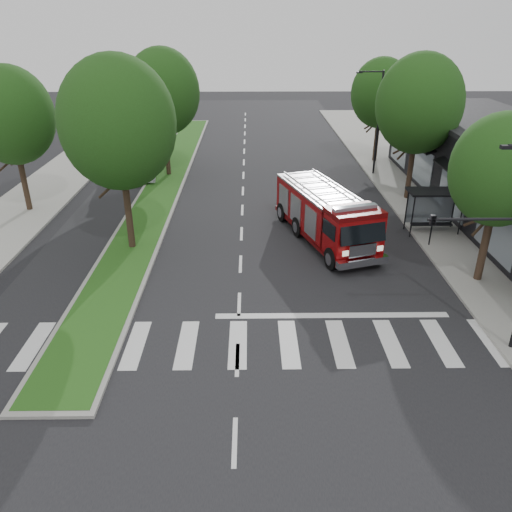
% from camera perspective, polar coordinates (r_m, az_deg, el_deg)
% --- Properties ---
extents(ground, '(140.00, 140.00, 0.00)m').
position_cam_1_polar(ground, '(22.37, -1.93, -5.52)').
color(ground, black).
rests_on(ground, ground).
extents(sidewalk_right, '(5.00, 80.00, 0.15)m').
position_cam_1_polar(sidewalk_right, '(33.54, 20.31, 3.97)').
color(sidewalk_right, gray).
rests_on(sidewalk_right, ground).
extents(sidewalk_left, '(5.00, 80.00, 0.15)m').
position_cam_1_polar(sidewalk_left, '(34.72, -26.35, 3.58)').
color(sidewalk_left, gray).
rests_on(sidewalk_left, ground).
extents(median, '(3.00, 50.00, 0.15)m').
position_cam_1_polar(median, '(39.41, -10.33, 8.30)').
color(median, gray).
rests_on(median, ground).
extents(bus_shelter, '(3.20, 1.60, 2.61)m').
position_cam_1_polar(bus_shelter, '(30.81, 19.72, 6.12)').
color(bus_shelter, black).
rests_on(bus_shelter, ground).
extents(tree_right_near, '(4.40, 4.40, 8.05)m').
position_cam_1_polar(tree_right_near, '(24.58, 26.19, 8.76)').
color(tree_right_near, black).
rests_on(tree_right_near, ground).
extents(tree_right_mid, '(5.60, 5.60, 9.72)m').
position_cam_1_polar(tree_right_mid, '(35.28, 18.16, 16.18)').
color(tree_right_mid, black).
rests_on(tree_right_mid, ground).
extents(tree_right_far, '(5.00, 5.00, 8.73)m').
position_cam_1_polar(tree_right_far, '(44.88, 14.11, 17.61)').
color(tree_right_far, black).
rests_on(tree_right_far, ground).
extents(tree_median_near, '(5.80, 5.80, 10.16)m').
position_cam_1_polar(tree_median_near, '(26.39, -15.50, 14.38)').
color(tree_median_near, black).
rests_on(tree_median_near, ground).
extents(tree_median_far, '(5.60, 5.60, 9.72)m').
position_cam_1_polar(tree_median_far, '(39.99, -10.63, 17.96)').
color(tree_median_far, black).
rests_on(tree_median_far, ground).
extents(tree_left_mid, '(5.20, 5.20, 9.16)m').
position_cam_1_polar(tree_left_mid, '(34.76, -26.26, 14.19)').
color(tree_left_mid, black).
rests_on(tree_left_mid, ground).
extents(streetlight_right_far, '(2.11, 0.20, 8.00)m').
position_cam_1_polar(streetlight_right_far, '(40.97, 13.64, 15.02)').
color(streetlight_right_far, black).
rests_on(streetlight_right_far, ground).
extents(fire_engine, '(5.28, 9.50, 3.16)m').
position_cam_1_polar(fire_engine, '(28.41, 7.91, 4.68)').
color(fire_engine, '#4D0405').
rests_on(fire_engine, ground).
extents(city_bus, '(3.81, 10.14, 2.76)m').
position_cam_1_polar(city_bus, '(43.16, -13.03, 11.37)').
color(city_bus, white).
rests_on(city_bus, ground).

